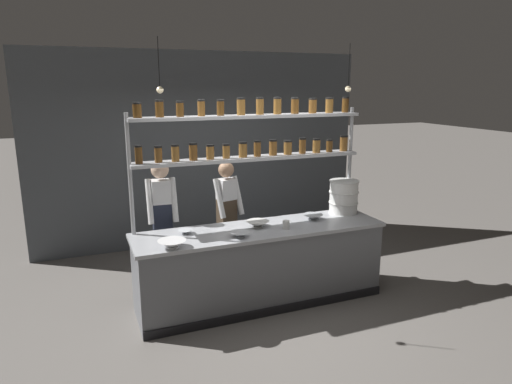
{
  "coord_description": "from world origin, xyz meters",
  "views": [
    {
      "loc": [
        -1.93,
        -4.65,
        2.55
      ],
      "look_at": [
        0.02,
        0.2,
        1.3
      ],
      "focal_mm": 32.0,
      "sensor_mm": 36.0,
      "label": 1
    }
  ],
  "objects_px": {
    "chef_left": "(162,218)",
    "container_stack": "(344,197)",
    "prep_bowl_center_front": "(313,217)",
    "prep_bowl_near_right": "(172,244)",
    "chef_center": "(227,214)",
    "serving_cup_front": "(286,225)",
    "prep_bowl_far_left": "(240,235)",
    "prep_bowl_near_left": "(186,232)",
    "spice_shelf_unit": "(251,140)",
    "prep_bowl_center_back": "(258,224)"
  },
  "relations": [
    {
      "from": "chef_left",
      "to": "container_stack",
      "type": "height_order",
      "value": "chef_left"
    },
    {
      "from": "chef_left",
      "to": "prep_bowl_center_front",
      "type": "xyz_separation_m",
      "value": [
        1.73,
        -0.61,
        -0.01
      ]
    },
    {
      "from": "prep_bowl_near_right",
      "to": "chef_left",
      "type": "bearing_deg",
      "value": 85.25
    },
    {
      "from": "chef_center",
      "to": "prep_bowl_center_front",
      "type": "distance_m",
      "value": 1.13
    },
    {
      "from": "chef_left",
      "to": "chef_center",
      "type": "distance_m",
      "value": 0.87
    },
    {
      "from": "chef_center",
      "to": "serving_cup_front",
      "type": "bearing_deg",
      "value": -80.1
    },
    {
      "from": "prep_bowl_near_right",
      "to": "prep_bowl_far_left",
      "type": "bearing_deg",
      "value": 4.1
    },
    {
      "from": "prep_bowl_near_left",
      "to": "serving_cup_front",
      "type": "bearing_deg",
      "value": -12.85
    },
    {
      "from": "prep_bowl_far_left",
      "to": "serving_cup_front",
      "type": "height_order",
      "value": "serving_cup_front"
    },
    {
      "from": "spice_shelf_unit",
      "to": "prep_bowl_center_front",
      "type": "bearing_deg",
      "value": -19.94
    },
    {
      "from": "spice_shelf_unit",
      "to": "prep_bowl_center_front",
      "type": "xyz_separation_m",
      "value": [
        0.71,
        -0.26,
        -0.95
      ]
    },
    {
      "from": "spice_shelf_unit",
      "to": "container_stack",
      "type": "distance_m",
      "value": 1.45
    },
    {
      "from": "spice_shelf_unit",
      "to": "container_stack",
      "type": "xyz_separation_m",
      "value": [
        1.23,
        -0.12,
        -0.77
      ]
    },
    {
      "from": "container_stack",
      "to": "prep_bowl_center_front",
      "type": "distance_m",
      "value": 0.57
    },
    {
      "from": "spice_shelf_unit",
      "to": "prep_bowl_far_left",
      "type": "height_order",
      "value": "spice_shelf_unit"
    },
    {
      "from": "prep_bowl_near_left",
      "to": "container_stack",
      "type": "bearing_deg",
      "value": 2.31
    },
    {
      "from": "prep_bowl_center_back",
      "to": "prep_bowl_center_front",
      "type": "bearing_deg",
      "value": 1.72
    },
    {
      "from": "prep_bowl_near_right",
      "to": "prep_bowl_center_back",
      "type": "bearing_deg",
      "value": 16.26
    },
    {
      "from": "container_stack",
      "to": "prep_bowl_center_back",
      "type": "xyz_separation_m",
      "value": [
        -1.26,
        -0.16,
        -0.18
      ]
    },
    {
      "from": "prep_bowl_far_left",
      "to": "prep_bowl_center_front",
      "type": "bearing_deg",
      "value": 14.84
    },
    {
      "from": "prep_bowl_near_right",
      "to": "prep_bowl_far_left",
      "type": "height_order",
      "value": "prep_bowl_near_right"
    },
    {
      "from": "chef_left",
      "to": "prep_bowl_center_front",
      "type": "height_order",
      "value": "chef_left"
    },
    {
      "from": "chef_center",
      "to": "container_stack",
      "type": "relative_size",
      "value": 3.73
    },
    {
      "from": "chef_center",
      "to": "prep_bowl_center_back",
      "type": "height_order",
      "value": "chef_center"
    },
    {
      "from": "spice_shelf_unit",
      "to": "container_stack",
      "type": "relative_size",
      "value": 6.66
    },
    {
      "from": "chef_center",
      "to": "prep_bowl_far_left",
      "type": "height_order",
      "value": "chef_center"
    },
    {
      "from": "spice_shelf_unit",
      "to": "prep_bowl_near_right",
      "type": "xyz_separation_m",
      "value": [
        -1.1,
        -0.59,
        -0.94
      ]
    },
    {
      "from": "prep_bowl_far_left",
      "to": "prep_bowl_near_left",
      "type": "bearing_deg",
      "value": 147.76
    },
    {
      "from": "container_stack",
      "to": "serving_cup_front",
      "type": "xyz_separation_m",
      "value": [
        -0.98,
        -0.34,
        -0.16
      ]
    },
    {
      "from": "prep_bowl_near_right",
      "to": "serving_cup_front",
      "type": "bearing_deg",
      "value": 5.55
    },
    {
      "from": "chef_center",
      "to": "prep_bowl_center_back",
      "type": "xyz_separation_m",
      "value": [
        0.13,
        -0.74,
        0.05
      ]
    },
    {
      "from": "container_stack",
      "to": "serving_cup_front",
      "type": "relative_size",
      "value": 4.34
    },
    {
      "from": "chef_left",
      "to": "prep_bowl_center_back",
      "type": "distance_m",
      "value": 1.17
    },
    {
      "from": "spice_shelf_unit",
      "to": "container_stack",
      "type": "height_order",
      "value": "spice_shelf_unit"
    },
    {
      "from": "prep_bowl_center_front",
      "to": "prep_bowl_near_left",
      "type": "bearing_deg",
      "value": 178.11
    },
    {
      "from": "chef_center",
      "to": "prep_bowl_far_left",
      "type": "bearing_deg",
      "value": -114.58
    },
    {
      "from": "prep_bowl_near_left",
      "to": "prep_bowl_far_left",
      "type": "xyz_separation_m",
      "value": [
        0.53,
        -0.33,
        0.01
      ]
    },
    {
      "from": "spice_shelf_unit",
      "to": "prep_bowl_center_back",
      "type": "height_order",
      "value": "spice_shelf_unit"
    },
    {
      "from": "spice_shelf_unit",
      "to": "prep_bowl_near_left",
      "type": "height_order",
      "value": "spice_shelf_unit"
    },
    {
      "from": "prep_bowl_near_right",
      "to": "prep_bowl_center_front",
      "type": "bearing_deg",
      "value": 10.44
    },
    {
      "from": "prep_bowl_center_front",
      "to": "prep_bowl_far_left",
      "type": "distance_m",
      "value": 1.09
    },
    {
      "from": "spice_shelf_unit",
      "to": "prep_bowl_center_back",
      "type": "distance_m",
      "value": 0.99
    },
    {
      "from": "prep_bowl_near_left",
      "to": "chef_left",
      "type": "bearing_deg",
      "value": 105.39
    },
    {
      "from": "container_stack",
      "to": "chef_left",
      "type": "bearing_deg",
      "value": 168.18
    },
    {
      "from": "prep_bowl_center_back",
      "to": "prep_bowl_near_right",
      "type": "xyz_separation_m",
      "value": [
        -1.07,
        -0.31,
        0.0
      ]
    },
    {
      "from": "chef_left",
      "to": "prep_bowl_center_front",
      "type": "relative_size",
      "value": 6.81
    },
    {
      "from": "chef_center",
      "to": "prep_bowl_center_back",
      "type": "distance_m",
      "value": 0.75
    },
    {
      "from": "prep_bowl_center_front",
      "to": "prep_bowl_far_left",
      "type": "bearing_deg",
      "value": -165.16
    },
    {
      "from": "prep_bowl_center_front",
      "to": "serving_cup_front",
      "type": "xyz_separation_m",
      "value": [
        -0.46,
        -0.2,
        0.02
      ]
    },
    {
      "from": "container_stack",
      "to": "serving_cup_front",
      "type": "distance_m",
      "value": 1.05
    }
  ]
}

